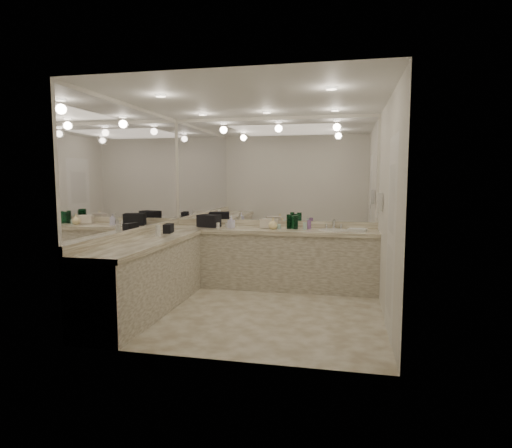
% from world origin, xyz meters
% --- Properties ---
extents(floor, '(3.20, 3.20, 0.00)m').
position_xyz_m(floor, '(0.00, 0.00, 0.00)').
color(floor, beige).
rests_on(floor, ground).
extents(ceiling, '(3.20, 3.20, 0.00)m').
position_xyz_m(ceiling, '(0.00, 0.00, 2.60)').
color(ceiling, white).
rests_on(ceiling, floor).
extents(wall_back, '(3.20, 0.02, 2.60)m').
position_xyz_m(wall_back, '(0.00, 1.50, 1.30)').
color(wall_back, silver).
rests_on(wall_back, floor).
extents(wall_left, '(0.02, 3.00, 2.60)m').
position_xyz_m(wall_left, '(-1.60, 0.00, 1.30)').
color(wall_left, silver).
rests_on(wall_left, floor).
extents(wall_right, '(0.02, 3.00, 2.60)m').
position_xyz_m(wall_right, '(1.60, 0.00, 1.30)').
color(wall_right, silver).
rests_on(wall_right, floor).
extents(vanity_back_base, '(3.20, 0.60, 0.84)m').
position_xyz_m(vanity_back_base, '(0.00, 1.20, 0.42)').
color(vanity_back_base, beige).
rests_on(vanity_back_base, floor).
extents(vanity_back_top, '(3.20, 0.64, 0.06)m').
position_xyz_m(vanity_back_top, '(0.00, 1.19, 0.87)').
color(vanity_back_top, '#F0E7CA').
rests_on(vanity_back_top, vanity_back_base).
extents(vanity_left_base, '(0.60, 2.40, 0.84)m').
position_xyz_m(vanity_left_base, '(-1.30, -0.30, 0.42)').
color(vanity_left_base, beige).
rests_on(vanity_left_base, floor).
extents(vanity_left_top, '(0.64, 2.42, 0.06)m').
position_xyz_m(vanity_left_top, '(-1.29, -0.30, 0.87)').
color(vanity_left_top, '#F0E7CA').
rests_on(vanity_left_top, vanity_left_base).
extents(backsplash_back, '(3.20, 0.04, 0.10)m').
position_xyz_m(backsplash_back, '(0.00, 1.48, 0.95)').
color(backsplash_back, '#F0E7CA').
rests_on(backsplash_back, vanity_back_top).
extents(backsplash_left, '(0.04, 3.00, 0.10)m').
position_xyz_m(backsplash_left, '(-1.58, 0.00, 0.95)').
color(backsplash_left, '#F0E7CA').
rests_on(backsplash_left, vanity_left_top).
extents(mirror_back, '(3.12, 0.01, 1.55)m').
position_xyz_m(mirror_back, '(0.00, 1.49, 1.77)').
color(mirror_back, white).
rests_on(mirror_back, wall_back).
extents(mirror_left, '(0.01, 2.92, 1.55)m').
position_xyz_m(mirror_left, '(-1.59, 0.00, 1.77)').
color(mirror_left, white).
rests_on(mirror_left, wall_left).
extents(sink, '(0.44, 0.44, 0.03)m').
position_xyz_m(sink, '(0.95, 1.20, 0.90)').
color(sink, white).
rests_on(sink, vanity_back_top).
extents(faucet, '(0.24, 0.16, 0.14)m').
position_xyz_m(faucet, '(0.95, 1.41, 0.97)').
color(faucet, silver).
rests_on(faucet, vanity_back_top).
extents(wall_phone, '(0.06, 0.10, 0.24)m').
position_xyz_m(wall_phone, '(1.56, 0.70, 1.35)').
color(wall_phone, white).
rests_on(wall_phone, wall_right).
extents(door, '(0.02, 0.82, 2.10)m').
position_xyz_m(door, '(1.59, -0.50, 1.05)').
color(door, white).
rests_on(door, wall_right).
extents(black_toiletry_bag, '(0.37, 0.28, 0.19)m').
position_xyz_m(black_toiletry_bag, '(-0.96, 1.21, 0.99)').
color(black_toiletry_bag, black).
rests_on(black_toiletry_bag, vanity_back_top).
extents(black_bag_spill, '(0.14, 0.25, 0.13)m').
position_xyz_m(black_bag_spill, '(-1.30, 0.44, 0.96)').
color(black_bag_spill, black).
rests_on(black_bag_spill, vanity_left_top).
extents(cream_cosmetic_case, '(0.27, 0.21, 0.14)m').
position_xyz_m(cream_cosmetic_case, '(-0.02, 1.27, 0.97)').
color(cream_cosmetic_case, silver).
rests_on(cream_cosmetic_case, vanity_back_top).
extents(hand_towel, '(0.29, 0.22, 0.04)m').
position_xyz_m(hand_towel, '(1.29, 1.14, 0.92)').
color(hand_towel, white).
rests_on(hand_towel, vanity_back_top).
extents(lotion_left, '(0.06, 0.06, 0.15)m').
position_xyz_m(lotion_left, '(-1.30, 0.09, 0.97)').
color(lotion_left, white).
rests_on(lotion_left, vanity_left_top).
extents(soap_bottle_a, '(0.08, 0.08, 0.19)m').
position_xyz_m(soap_bottle_a, '(-0.61, 1.24, 0.99)').
color(soap_bottle_a, silver).
rests_on(soap_bottle_a, vanity_back_top).
extents(soap_bottle_b, '(0.11, 0.11, 0.19)m').
position_xyz_m(soap_bottle_b, '(-0.59, 1.17, 0.99)').
color(soap_bottle_b, white).
rests_on(soap_bottle_b, vanity_back_top).
extents(soap_bottle_c, '(0.18, 0.18, 0.17)m').
position_xyz_m(soap_bottle_c, '(0.06, 1.14, 0.99)').
color(soap_bottle_c, '#FFE7A1').
rests_on(soap_bottle_c, vanity_back_top).
extents(green_bottle_0, '(0.07, 0.07, 0.19)m').
position_xyz_m(green_bottle_0, '(0.29, 1.26, 1.00)').
color(green_bottle_0, '#13542E').
rests_on(green_bottle_0, vanity_back_top).
extents(green_bottle_1, '(0.07, 0.07, 0.22)m').
position_xyz_m(green_bottle_1, '(0.28, 1.28, 1.01)').
color(green_bottle_1, '#13542E').
rests_on(green_bottle_1, vanity_back_top).
extents(green_bottle_2, '(0.07, 0.07, 0.21)m').
position_xyz_m(green_bottle_2, '(0.39, 1.22, 1.00)').
color(green_bottle_2, '#13542E').
rests_on(green_bottle_2, vanity_back_top).
extents(green_bottle_3, '(0.07, 0.07, 0.19)m').
position_xyz_m(green_bottle_3, '(0.35, 1.30, 1.00)').
color(green_bottle_3, '#13542E').
rests_on(green_bottle_3, vanity_back_top).
extents(amenity_bottle_0, '(0.06, 0.06, 0.08)m').
position_xyz_m(amenity_bottle_0, '(0.15, 1.17, 0.94)').
color(amenity_bottle_0, silver).
rests_on(amenity_bottle_0, vanity_back_top).
extents(amenity_bottle_1, '(0.05, 0.05, 0.08)m').
position_xyz_m(amenity_bottle_1, '(-0.67, 1.18, 0.94)').
color(amenity_bottle_1, white).
rests_on(amenity_bottle_1, vanity_back_top).
extents(amenity_bottle_2, '(0.06, 0.06, 0.08)m').
position_xyz_m(amenity_bottle_2, '(-0.79, 1.13, 0.94)').
color(amenity_bottle_2, white).
rests_on(amenity_bottle_2, vanity_back_top).
extents(amenity_bottle_3, '(0.06, 0.06, 0.13)m').
position_xyz_m(amenity_bottle_3, '(0.59, 1.30, 0.97)').
color(amenity_bottle_3, '#9966B2').
rests_on(amenity_bottle_3, vanity_back_top).
extents(amenity_bottle_4, '(0.05, 0.05, 0.11)m').
position_xyz_m(amenity_bottle_4, '(0.53, 1.19, 0.96)').
color(amenity_bottle_4, silver).
rests_on(amenity_bottle_4, vanity_back_top).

